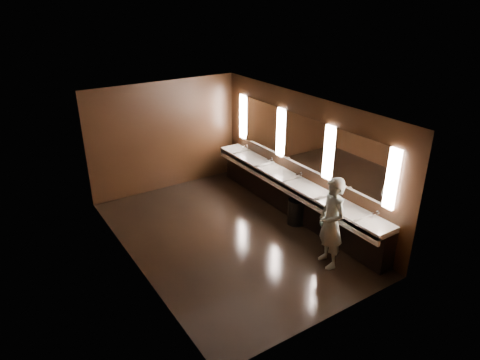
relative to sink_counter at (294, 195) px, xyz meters
The scene contains 10 objects.
floor 1.86m from the sink_counter, behind, with size 6.00×6.00×0.00m, color black.
ceiling 2.92m from the sink_counter, behind, with size 4.00×6.00×0.02m, color #2D2D2B.
wall_back 3.61m from the sink_counter, 120.87° to the left, with size 4.00×0.02×2.80m, color black.
wall_front 3.61m from the sink_counter, 120.87° to the right, with size 4.00×0.02×2.80m, color black.
wall_left 3.90m from the sink_counter, behind, with size 0.02×6.00×2.80m, color black.
wall_right 0.93m from the sink_counter, ahead, with size 0.02×6.00×2.80m, color black.
sink_counter is the anchor object (origin of this frame).
mirror_band 1.27m from the sink_counter, ahead, with size 0.06×5.03×1.15m.
person 2.06m from the sink_counter, 110.31° to the right, with size 0.65×0.43×1.78m, color #7DB2BA.
trash_bin 0.47m from the sink_counter, 120.96° to the right, with size 0.38×0.38×0.59m, color black.
Camera 1 is at (-4.05, -6.71, 4.84)m, focal length 32.00 mm.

